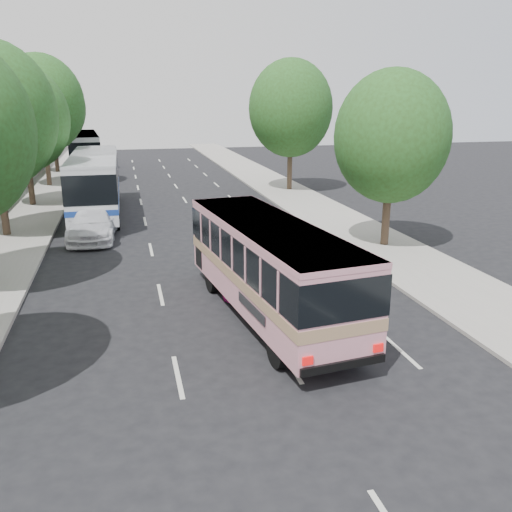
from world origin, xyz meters
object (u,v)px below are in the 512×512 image
object	(u,v)px
pink_taxi	(240,270)
white_pickup	(93,223)
tour_coach_rear	(84,149)
pink_bus	(269,260)
tour_coach_front	(95,179)

from	to	relation	value
pink_taxi	white_pickup	bearing A→B (deg)	126.06
tour_coach_rear	pink_taxi	bearing A→B (deg)	-82.46
pink_bus	white_pickup	world-z (taller)	pink_bus
white_pickup	tour_coach_front	size ratio (longest dim) A/B	0.45
pink_bus	tour_coach_front	xyz separation A→B (m)	(-5.80, 17.22, 0.25)
tour_coach_front	pink_taxi	bearing A→B (deg)	-69.04
tour_coach_front	tour_coach_rear	bearing A→B (deg)	95.22
tour_coach_front	tour_coach_rear	world-z (taller)	tour_coach_front
pink_taxi	tour_coach_front	bearing A→B (deg)	114.78
pink_bus	tour_coach_rear	size ratio (longest dim) A/B	0.81
pink_bus	white_pickup	xyz separation A→B (m)	(-5.80, 11.56, -1.11)
pink_taxi	tour_coach_rear	bearing A→B (deg)	105.89
tour_coach_front	pink_bus	bearing A→B (deg)	-71.34
pink_taxi	tour_coach_front	xyz separation A→B (m)	(-5.50, 14.39, 1.45)
white_pickup	pink_taxi	bearing A→B (deg)	-54.57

